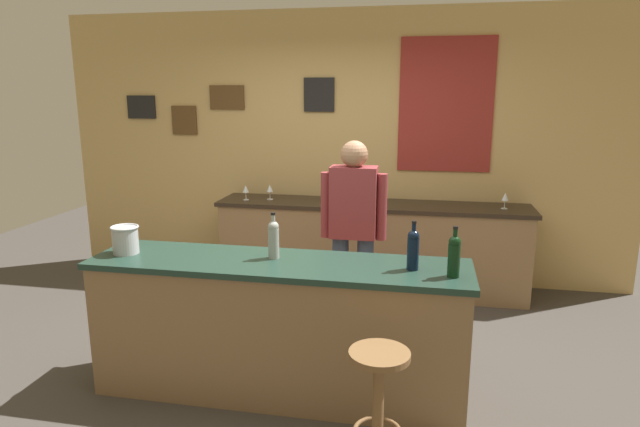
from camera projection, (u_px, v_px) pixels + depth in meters
ground_plane at (294, 362)px, 4.05m from camera, size 10.00×10.00×0.00m
back_wall at (340, 147)px, 5.68m from camera, size 6.00×0.09×2.80m
bar_counter at (279, 328)px, 3.57m from camera, size 2.46×0.60×0.92m
side_counter at (371, 247)px, 5.46m from camera, size 3.09×0.56×0.90m
bartender at (353, 228)px, 4.26m from camera, size 0.52×0.21×1.62m
bar_stool at (379, 390)px, 2.82m from camera, size 0.32×0.32×0.68m
wine_bottle_a at (274, 238)px, 3.50m from camera, size 0.07×0.07×0.31m
wine_bottle_b at (413, 248)px, 3.28m from camera, size 0.07×0.07×0.31m
wine_bottle_c at (454, 255)px, 3.15m from camera, size 0.07×0.07×0.31m
ice_bucket at (125, 239)px, 3.62m from camera, size 0.19×0.19×0.19m
wine_glass_a at (246, 189)px, 5.50m from camera, size 0.07×0.07×0.16m
wine_glass_b at (270, 189)px, 5.53m from camera, size 0.07×0.07×0.16m
wine_glass_c at (505, 197)px, 5.08m from camera, size 0.07×0.07×0.16m
coffee_mug at (377, 198)px, 5.38m from camera, size 0.12×0.08×0.09m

